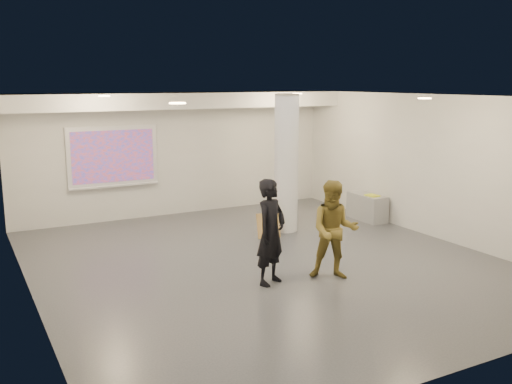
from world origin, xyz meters
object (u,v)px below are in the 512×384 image
projection_screen (113,157)px  woman (271,232)px  column (286,164)px  credenza (367,207)px  man (334,230)px

projection_screen → woman: projection_screen is taller
column → credenza: size_ratio=2.82×
column → projection_screen: bearing=139.4°
projection_screen → man: projection_screen is taller
credenza → man: man is taller
column → man: column is taller
projection_screen → man: 6.15m
credenza → man: (-3.13, -2.97, 0.52)m
woman → man: (1.05, -0.28, -0.04)m
woman → man: bearing=-41.9°
column → woman: 3.44m
man → projection_screen: bearing=144.1°
column → projection_screen: (-3.10, 2.65, 0.03)m
credenza → woman: (-4.18, -2.69, 0.56)m
woman → man: size_ratio=1.04×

